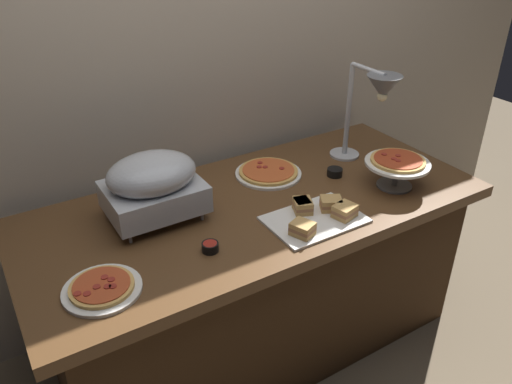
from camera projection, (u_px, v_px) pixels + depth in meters
The scene contains 11 objects.
ground_plane at pixel (256, 337), 2.46m from camera, with size 8.00×8.00×0.00m, color brown.
back_wall at pixel (196, 67), 2.23m from camera, with size 4.40×0.04×2.40m, color #B7A893.
buffet_table at pixel (256, 275), 2.27m from camera, with size 1.90×0.84×0.76m.
chafing_dish at pixel (153, 184), 1.91m from camera, with size 0.36×0.28×0.26m.
heat_lamp at pixel (376, 95), 2.17m from camera, with size 0.15×0.34×0.46m.
pizza_plate_front at pixel (268, 172), 2.28m from camera, with size 0.30×0.30×0.03m.
pizza_plate_center at pixel (102, 288), 1.60m from camera, with size 0.25×0.25×0.03m.
pizza_plate_raised_stand at pixel (397, 164), 2.15m from camera, with size 0.27×0.27×0.14m.
sandwich_platter at pixel (317, 214), 1.96m from camera, with size 0.37×0.25×0.06m.
sauce_cup_near at pixel (335, 172), 2.27m from camera, with size 0.07×0.07×0.03m.
sauce_cup_far at pixel (210, 247), 1.78m from camera, with size 0.06×0.06×0.03m.
Camera 1 is at (-0.93, -1.52, 1.83)m, focal length 35.73 mm.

